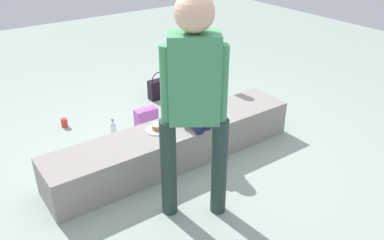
{
  "coord_description": "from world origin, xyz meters",
  "views": [
    {
      "loc": [
        -1.76,
        -2.75,
        2.16
      ],
      "look_at": [
        -0.06,
        -0.36,
        0.61
      ],
      "focal_mm": 37.26,
      "sensor_mm": 36.0,
      "label": 1
    }
  ],
  "objects_px": {
    "child_seated": "(192,103)",
    "gift_bag": "(147,122)",
    "handbag_black_leather": "(160,88)",
    "party_cup_red": "(64,123)",
    "adult_standing": "(194,93)",
    "water_bottle_near_gift": "(113,128)",
    "cake_plate": "(157,128)"
  },
  "relations": [
    {
      "from": "child_seated",
      "to": "gift_bag",
      "type": "xyz_separation_m",
      "value": [
        -0.16,
        0.61,
        -0.41
      ]
    },
    {
      "from": "child_seated",
      "to": "handbag_black_leather",
      "type": "height_order",
      "value": "child_seated"
    },
    {
      "from": "child_seated",
      "to": "gift_bag",
      "type": "distance_m",
      "value": 0.75
    },
    {
      "from": "party_cup_red",
      "to": "handbag_black_leather",
      "type": "distance_m",
      "value": 1.28
    },
    {
      "from": "adult_standing",
      "to": "party_cup_red",
      "type": "bearing_deg",
      "value": 100.33
    },
    {
      "from": "adult_standing",
      "to": "water_bottle_near_gift",
      "type": "distance_m",
      "value": 1.76
    },
    {
      "from": "water_bottle_near_gift",
      "to": "party_cup_red",
      "type": "height_order",
      "value": "water_bottle_near_gift"
    },
    {
      "from": "gift_bag",
      "to": "water_bottle_near_gift",
      "type": "height_order",
      "value": "gift_bag"
    },
    {
      "from": "child_seated",
      "to": "handbag_black_leather",
      "type": "xyz_separation_m",
      "value": [
        0.45,
        1.36,
        -0.44
      ]
    },
    {
      "from": "water_bottle_near_gift",
      "to": "adult_standing",
      "type": "bearing_deg",
      "value": -89.99
    },
    {
      "from": "cake_plate",
      "to": "handbag_black_leather",
      "type": "xyz_separation_m",
      "value": [
        0.79,
        1.29,
        -0.25
      ]
    },
    {
      "from": "cake_plate",
      "to": "gift_bag",
      "type": "xyz_separation_m",
      "value": [
        0.17,
        0.53,
        -0.22
      ]
    },
    {
      "from": "child_seated",
      "to": "water_bottle_near_gift",
      "type": "relative_size",
      "value": 2.38
    },
    {
      "from": "water_bottle_near_gift",
      "to": "cake_plate",
      "type": "bearing_deg",
      "value": -80.2
    },
    {
      "from": "cake_plate",
      "to": "party_cup_red",
      "type": "height_order",
      "value": "cake_plate"
    },
    {
      "from": "cake_plate",
      "to": "gift_bag",
      "type": "height_order",
      "value": "cake_plate"
    },
    {
      "from": "cake_plate",
      "to": "child_seated",
      "type": "bearing_deg",
      "value": -12.8
    },
    {
      "from": "cake_plate",
      "to": "party_cup_red",
      "type": "distance_m",
      "value": 1.37
    },
    {
      "from": "adult_standing",
      "to": "gift_bag",
      "type": "relative_size",
      "value": 4.76
    },
    {
      "from": "child_seated",
      "to": "cake_plate",
      "type": "relative_size",
      "value": 2.16
    },
    {
      "from": "water_bottle_near_gift",
      "to": "party_cup_red",
      "type": "relative_size",
      "value": 2.08
    },
    {
      "from": "handbag_black_leather",
      "to": "water_bottle_near_gift",
      "type": "bearing_deg",
      "value": -148.77
    },
    {
      "from": "water_bottle_near_gift",
      "to": "child_seated",
      "type": "bearing_deg",
      "value": -60.11
    },
    {
      "from": "cake_plate",
      "to": "handbag_black_leather",
      "type": "distance_m",
      "value": 1.53
    },
    {
      "from": "child_seated",
      "to": "cake_plate",
      "type": "bearing_deg",
      "value": 167.2
    },
    {
      "from": "gift_bag",
      "to": "party_cup_red",
      "type": "distance_m",
      "value": 0.97
    },
    {
      "from": "gift_bag",
      "to": "water_bottle_near_gift",
      "type": "xyz_separation_m",
      "value": [
        -0.3,
        0.2,
        -0.07
      ]
    },
    {
      "from": "handbag_black_leather",
      "to": "gift_bag",
      "type": "bearing_deg",
      "value": -129.36
    },
    {
      "from": "gift_bag",
      "to": "cake_plate",
      "type": "bearing_deg",
      "value": -108.08
    },
    {
      "from": "cake_plate",
      "to": "gift_bag",
      "type": "bearing_deg",
      "value": 71.92
    },
    {
      "from": "child_seated",
      "to": "handbag_black_leather",
      "type": "distance_m",
      "value": 1.5
    },
    {
      "from": "adult_standing",
      "to": "party_cup_red",
      "type": "xyz_separation_m",
      "value": [
        -0.36,
        1.99,
        -0.99
      ]
    }
  ]
}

